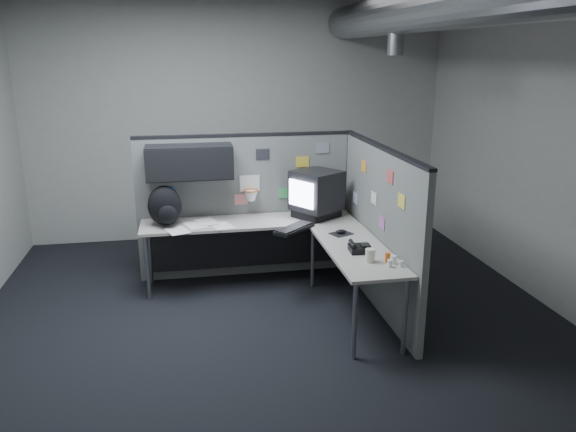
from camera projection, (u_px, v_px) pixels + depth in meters
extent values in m
cube|color=black|center=(273.00, 323.00, 5.36)|extent=(5.60, 5.60, 0.01)
cube|color=#9E9E99|center=(239.00, 120.00, 7.56)|extent=(5.60, 0.01, 3.20)
cube|color=#9E9E99|center=(380.00, 278.00, 2.26)|extent=(5.60, 0.01, 3.20)
cube|color=#9E9E99|center=(558.00, 147.00, 5.41)|extent=(0.01, 5.60, 3.20)
cylinder|color=slate|center=(431.00, 7.00, 4.81)|extent=(0.40, 5.49, 0.40)
cylinder|color=slate|center=(396.00, 40.00, 5.63)|extent=(0.16, 0.16, 0.30)
cube|color=slate|center=(247.00, 207.00, 6.35)|extent=(2.43, 0.06, 1.60)
cube|color=black|center=(245.00, 135.00, 6.12)|extent=(2.43, 0.07, 0.03)
cube|color=black|center=(347.00, 202.00, 6.56)|extent=(0.07, 0.07, 1.60)
cube|color=black|center=(190.00, 162.00, 5.89)|extent=(0.90, 0.35, 0.35)
cube|color=black|center=(190.00, 165.00, 5.72)|extent=(0.90, 0.02, 0.33)
cube|color=silver|center=(250.00, 183.00, 6.24)|extent=(0.22, 0.02, 0.18)
torus|color=#D85914|center=(251.00, 190.00, 6.17)|extent=(0.16, 0.16, 0.01)
cone|color=white|center=(251.00, 196.00, 6.18)|extent=(0.14, 0.14, 0.11)
cube|color=#337FCC|center=(168.00, 192.00, 6.10)|extent=(0.15, 0.01, 0.12)
cube|color=#26262D|center=(263.00, 154.00, 6.18)|extent=(0.15, 0.01, 0.12)
cube|color=#4CB266|center=(285.00, 193.00, 6.35)|extent=(0.15, 0.01, 0.12)
cube|color=gold|center=(302.00, 162.00, 6.29)|extent=(0.15, 0.01, 0.12)
cube|color=gray|center=(323.00, 148.00, 6.28)|extent=(0.15, 0.01, 0.12)
cube|color=#D87F7F|center=(241.00, 199.00, 6.27)|extent=(0.15, 0.01, 0.12)
cube|color=slate|center=(379.00, 229.00, 5.53)|extent=(0.06, 2.23, 1.60)
cube|color=black|center=(383.00, 147.00, 5.30)|extent=(0.07, 2.23, 0.03)
cube|color=orange|center=(364.00, 166.00, 5.78)|extent=(0.01, 0.15, 0.12)
cube|color=silver|center=(374.00, 198.00, 5.52)|extent=(0.01, 0.15, 0.12)
cube|color=#CC4C4C|center=(390.00, 177.00, 5.06)|extent=(0.01, 0.15, 0.12)
cube|color=silver|center=(355.00, 198.00, 6.13)|extent=(0.01, 0.15, 0.12)
cube|color=#E5D84C|center=(401.00, 201.00, 4.82)|extent=(0.01, 0.15, 0.12)
cube|color=#B266B2|center=(382.00, 223.00, 5.34)|extent=(0.01, 0.15, 0.12)
cube|color=#A8A098|center=(249.00, 222.00, 6.07)|extent=(2.30, 0.56, 0.03)
cube|color=#A8A098|center=(356.00, 249.00, 5.23)|extent=(0.56, 1.55, 0.03)
cube|color=black|center=(247.00, 243.00, 6.36)|extent=(2.18, 0.02, 0.55)
cylinder|color=gray|center=(148.00, 268.00, 5.77)|extent=(0.04, 0.04, 0.70)
cylinder|color=gray|center=(150.00, 253.00, 6.18)|extent=(0.04, 0.04, 0.70)
cylinder|color=gray|center=(312.00, 257.00, 6.08)|extent=(0.04, 0.04, 0.70)
cylinder|color=gray|center=(355.00, 321.00, 4.62)|extent=(0.04, 0.04, 0.70)
cylinder|color=gray|center=(405.00, 316.00, 4.70)|extent=(0.04, 0.04, 0.70)
cube|color=black|center=(316.00, 213.00, 6.20)|extent=(0.56, 0.55, 0.09)
cube|color=black|center=(317.00, 190.00, 6.13)|extent=(0.62, 0.62, 0.43)
cube|color=silver|center=(301.00, 194.00, 5.97)|extent=(0.20, 0.30, 0.28)
cube|color=black|center=(294.00, 229.00, 5.73)|extent=(0.48, 0.47, 0.03)
cube|color=black|center=(294.00, 227.00, 5.72)|extent=(0.43, 0.42, 0.01)
cube|color=black|center=(341.00, 234.00, 5.62)|extent=(0.26, 0.24, 0.01)
ellipsoid|color=black|center=(341.00, 231.00, 5.61)|extent=(0.12, 0.10, 0.04)
cube|color=black|center=(359.00, 249.00, 5.11)|extent=(0.19, 0.21, 0.05)
cylinder|color=black|center=(353.00, 244.00, 5.10)|extent=(0.05, 0.18, 0.04)
cube|color=black|center=(365.00, 245.00, 5.10)|extent=(0.09, 0.11, 0.02)
cylinder|color=silver|center=(394.00, 260.00, 4.81)|extent=(0.05, 0.05, 0.07)
cylinder|color=silver|center=(390.00, 263.00, 4.74)|extent=(0.05, 0.05, 0.06)
cylinder|color=silver|center=(401.00, 264.00, 4.75)|extent=(0.04, 0.04, 0.05)
cylinder|color=#D85914|center=(388.00, 258.00, 4.85)|extent=(0.05, 0.05, 0.09)
cylinder|color=beige|center=(370.00, 255.00, 4.86)|extent=(0.09, 0.09, 0.12)
cube|color=white|center=(222.00, 226.00, 5.89)|extent=(0.28, 0.33, 0.00)
cube|color=white|center=(196.00, 225.00, 5.89)|extent=(0.28, 0.33, 0.00)
cube|color=white|center=(177.00, 231.00, 5.70)|extent=(0.28, 0.33, 0.00)
cube|color=white|center=(207.00, 222.00, 6.00)|extent=(0.28, 0.33, 0.00)
ellipsoid|color=black|center=(165.00, 206.00, 5.84)|extent=(0.38, 0.30, 0.43)
ellipsoid|color=black|center=(168.00, 215.00, 5.73)|extent=(0.20, 0.13, 0.19)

